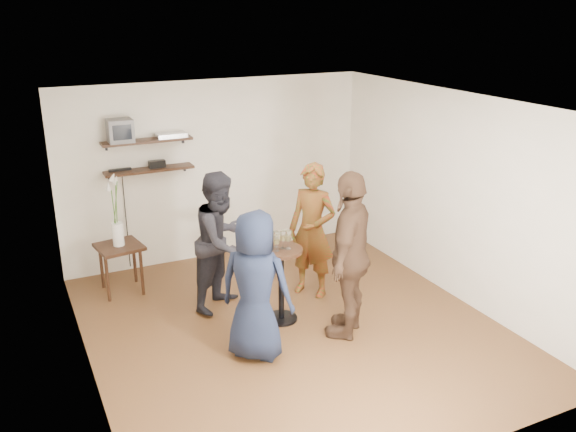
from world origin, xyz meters
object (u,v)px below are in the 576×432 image
(radio, at_px, (157,164))
(person_brown, at_px, (350,255))
(crt_monitor, at_px, (120,131))
(side_table, at_px, (120,253))
(person_plaid, at_px, (312,231))
(person_navy, at_px, (256,286))
(drinks_table, at_px, (281,275))
(person_dark, at_px, (222,241))
(dvd_deck, at_px, (171,135))

(radio, height_order, person_brown, person_brown)
(crt_monitor, height_order, side_table, crt_monitor)
(crt_monitor, xyz_separation_m, person_plaid, (1.97, -1.66, -1.15))
(radio, xyz_separation_m, person_navy, (0.29, -2.73, -0.70))
(drinks_table, xyz_separation_m, person_brown, (0.57, -0.59, 0.37))
(side_table, relative_size, person_dark, 0.38)
(crt_monitor, bearing_deg, person_brown, -55.52)
(person_plaid, xyz_separation_m, person_navy, (-1.23, -1.07, -0.05))
(dvd_deck, xyz_separation_m, drinks_table, (0.64, -2.15, -1.31))
(radio, relative_size, person_brown, 0.11)
(drinks_table, relative_size, person_brown, 0.48)
(person_brown, bearing_deg, dvd_deck, -110.24)
(crt_monitor, height_order, person_navy, crt_monitor)
(crt_monitor, distance_m, person_dark, 2.06)
(person_navy, height_order, person_brown, person_brown)
(dvd_deck, height_order, person_navy, dvd_deck)
(side_table, bearing_deg, person_navy, -65.86)
(side_table, xyz_separation_m, person_dark, (1.06, -0.94, 0.32))
(side_table, bearing_deg, person_dark, -41.63)
(person_plaid, distance_m, person_brown, 1.08)
(dvd_deck, height_order, person_dark, dvd_deck)
(crt_monitor, bearing_deg, person_navy, -74.85)
(dvd_deck, distance_m, person_dark, 1.82)
(drinks_table, bearing_deg, dvd_deck, 106.51)
(drinks_table, relative_size, person_navy, 0.56)
(dvd_deck, xyz_separation_m, person_plaid, (1.30, -1.66, -1.03))
(person_dark, bearing_deg, person_navy, -130.32)
(person_dark, bearing_deg, drinks_table, -90.00)
(crt_monitor, xyz_separation_m, person_brown, (1.88, -2.73, -1.06))
(radio, bearing_deg, crt_monitor, 180.00)
(dvd_deck, xyz_separation_m, side_table, (-0.91, -0.54, -1.36))
(crt_monitor, xyz_separation_m, drinks_table, (1.31, -2.15, -1.43))
(dvd_deck, height_order, person_plaid, dvd_deck)
(crt_monitor, xyz_separation_m, person_dark, (0.82, -1.49, -1.16))
(radio, distance_m, person_dark, 1.67)
(radio, relative_size, drinks_table, 0.24)
(radio, height_order, person_dark, person_dark)
(person_plaid, bearing_deg, person_dark, -134.73)
(person_navy, bearing_deg, dvd_deck, -44.55)
(person_navy, bearing_deg, drinks_table, -90.00)
(side_table, height_order, person_navy, person_navy)
(radio, relative_size, person_plaid, 0.13)
(crt_monitor, height_order, drinks_table, crt_monitor)
(person_dark, bearing_deg, person_brown, -86.29)
(person_plaid, bearing_deg, drinks_table, -90.00)
(radio, distance_m, person_navy, 2.84)
(side_table, height_order, person_plaid, person_plaid)
(side_table, relative_size, person_plaid, 0.37)
(radio, distance_m, drinks_table, 2.49)
(person_plaid, distance_m, person_navy, 1.63)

